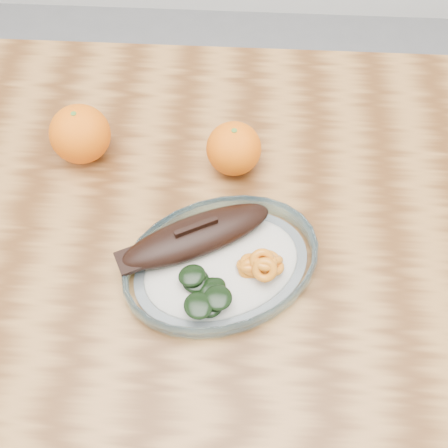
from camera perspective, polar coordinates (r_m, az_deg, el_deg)
The scene contains 5 objects.
ground at distance 1.48m, azimuth -3.11°, elevation -16.45°, with size 3.00×3.00×0.00m, color slate.
dining_table at distance 0.88m, azimuth -5.07°, elevation -4.69°, with size 1.20×0.80×0.75m.
plated_meal at distance 0.75m, azimuth -0.35°, elevation -3.87°, with size 0.63×0.63×0.07m.
orange_left at distance 0.87m, azimuth -14.41°, elevation 8.84°, with size 0.09×0.09×0.09m, color #FF4005.
orange_right at distance 0.83m, azimuth 1.00°, elevation 7.67°, with size 0.08×0.08×0.08m, color #FF4005.
Camera 1 is at (0.10, -0.40, 1.42)m, focal length 45.00 mm.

